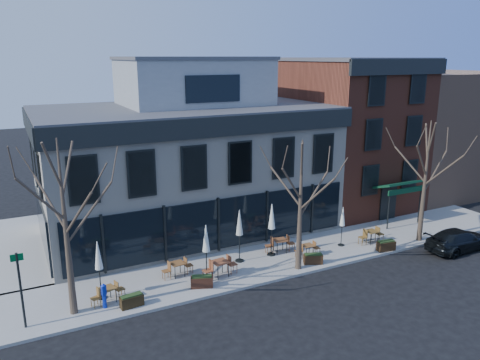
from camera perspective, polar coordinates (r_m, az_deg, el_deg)
name	(u,v)px	position (r m, az deg, el deg)	size (l,w,h in m)	color
ground	(218,255)	(27.81, -2.66, -9.07)	(120.00, 120.00, 0.00)	black
sidewalk_front	(285,257)	(27.45, 5.49, -9.28)	(33.50, 4.70, 0.15)	gray
sidewalk_side	(4,251)	(31.34, -26.84, -7.75)	(4.50, 12.00, 0.15)	gray
corner_building	(187,159)	(30.85, -6.49, 2.51)	(18.39, 10.39, 11.10)	beige
red_brick_building	(345,132)	(37.01, 12.72, 5.74)	(8.20, 11.78, 11.18)	brown
bg_building	(427,129)	(44.73, 21.88, 5.74)	(12.00, 12.00, 10.00)	#8C664C
tree_corner	(66,227)	(21.32, -20.47, -5.34)	(3.93, 3.98, 7.92)	#382B21
tree_mid	(301,204)	(24.63, 7.40, -2.94)	(3.50, 3.55, 7.04)	#382B21
tree_right	(425,180)	(30.38, 21.65, -0.01)	(3.72, 3.77, 7.48)	#382B21
sign_pole	(20,286)	(21.80, -25.20, -11.61)	(0.50, 0.10, 3.40)	black
parked_sedan	(459,240)	(31.04, 25.12, -6.62)	(1.83, 4.49, 1.30)	black
call_box	(104,295)	(22.68, -16.25, -13.31)	(0.25, 0.24, 1.21)	#0D26AE
cafe_set_0	(108,293)	(23.19, -15.80, -13.13)	(1.73, 0.91, 0.89)	brown
cafe_set_1	(178,268)	(24.96, -7.62, -10.55)	(1.75, 0.76, 0.91)	brown
cafe_set_2	(220,267)	(24.69, -2.44, -10.54)	(2.01, 0.87, 1.04)	brown
cafe_set_3	(280,244)	(27.64, 4.91, -7.80)	(1.87, 0.85, 0.96)	brown
cafe_set_4	(308,249)	(27.33, 8.27, -8.34)	(1.59, 0.66, 0.83)	brown
cafe_set_5	(371,235)	(29.98, 15.70, -6.50)	(1.79, 0.72, 0.94)	brown
umbrella_0	(98,259)	(22.95, -16.89, -9.15)	(0.46, 0.46, 2.88)	black
umbrella_1	(206,241)	(23.77, -4.16, -7.47)	(0.48, 0.48, 2.98)	black
umbrella_2	(239,225)	(25.77, -0.07, -5.56)	(0.48, 0.48, 3.01)	black
umbrella_3	(272,219)	(26.63, 3.89, -4.81)	(0.49, 0.49, 3.08)	black
umbrella_4	(343,219)	(28.70, 12.39, -4.62)	(0.39, 0.39, 2.43)	black
planter_0	(132,301)	(22.65, -13.07, -14.12)	(1.09, 0.52, 0.59)	black
planter_1	(202,281)	(23.80, -4.69, -12.22)	(1.18, 0.79, 0.61)	#331A11
planter_2	(313,259)	(26.50, 8.90, -9.45)	(1.12, 0.80, 0.58)	#301E10
planter_3	(386,246)	(29.15, 17.37, -7.63)	(1.15, 0.57, 0.62)	#301F10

